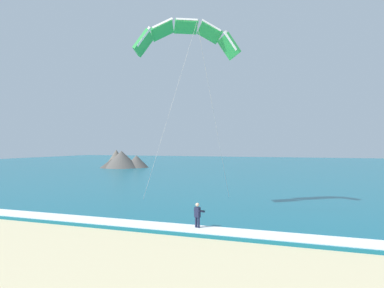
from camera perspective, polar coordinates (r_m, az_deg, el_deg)
name	(u,v)px	position (r m, az deg, el deg)	size (l,w,h in m)	color
sea	(309,168)	(78.01, 18.74, -3.77)	(200.00, 120.00, 0.20)	#146075
surf_foam	(296,238)	(19.49, 16.83, -14.60)	(200.00, 1.75, 0.04)	white
surfboard	(197,231)	(20.78, 0.90, -14.24)	(0.96, 1.46, 0.09)	white
kitesurfer	(198,216)	(20.59, 0.93, -11.76)	(0.65, 0.65, 1.69)	#191E38
kite_primary	(187,35)	(26.66, -0.92, 17.54)	(7.24, 6.40, 13.16)	green
headland_left	(122,160)	(74.78, -11.54, -2.68)	(9.95, 8.67, 4.02)	#665B51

